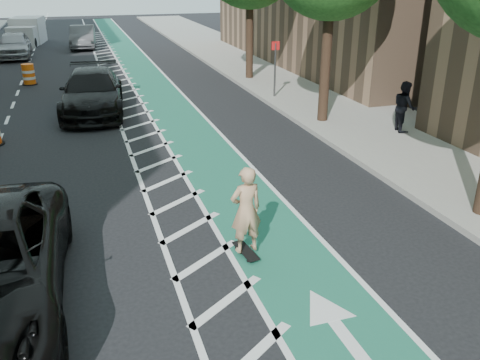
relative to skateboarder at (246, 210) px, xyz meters
name	(u,v)px	position (x,y,z in m)	size (l,w,h in m)	color
ground	(128,273)	(-2.30, 0.04, -0.99)	(120.00, 120.00, 0.00)	black
bike_lane	(180,120)	(0.70, 10.04, -0.98)	(2.00, 90.00, 0.01)	#195A4D
buffer_strip	(140,124)	(-0.80, 10.04, -0.99)	(1.40, 90.00, 0.01)	silver
sidewalk_right	(335,105)	(7.20, 10.04, -0.92)	(5.00, 90.00, 0.15)	gray
curb_right	(280,110)	(4.75, 10.04, -0.91)	(0.12, 90.00, 0.16)	gray
sign_post	(275,68)	(5.30, 12.04, 0.36)	(0.35, 0.08, 2.47)	#4C4C4C
skateboard	(246,251)	(0.00, 0.00, -0.90)	(0.33, 0.84, 0.11)	black
skateboarder	(246,210)	(0.00, 0.00, 0.00)	(0.64, 0.42, 1.76)	tan
suv_far	(92,92)	(-2.30, 12.19, -0.17)	(2.30, 5.65, 1.64)	black
car_silver	(14,45)	(-6.41, 27.79, -0.17)	(1.93, 4.79, 1.63)	#9F9EA3
car_grey	(83,37)	(-2.10, 31.06, -0.21)	(1.65, 4.73, 1.56)	#545559
pedestrian	(404,106)	(7.58, 5.93, 0.01)	(0.82, 0.64, 1.69)	black
box_truck	(27,32)	(-6.06, 34.66, -0.11)	(2.63, 4.81, 1.91)	silver
barrel_c	(29,75)	(-5.06, 18.67, -0.52)	(0.73, 0.73, 1.00)	#F8600D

